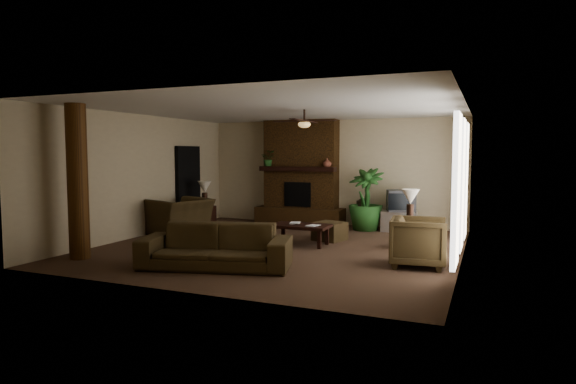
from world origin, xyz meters
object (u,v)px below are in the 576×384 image
at_px(sofa, 215,239).
at_px(coffee_table, 301,227).
at_px(armchair_right, 419,239).
at_px(lamp_right, 410,199).
at_px(lamp_left, 205,189).
at_px(side_table_left, 203,217).
at_px(floor_vase, 363,211).
at_px(tv_stand, 399,221).
at_px(floor_plant, 366,213).
at_px(side_table_right, 409,235).
at_px(log_column, 78,182).
at_px(ottoman, 330,231).
at_px(armchair_left, 180,210).

bearing_deg(sofa, coffee_table, 61.48).
bearing_deg(armchair_right, lamp_right, 7.51).
xyz_separation_m(sofa, lamp_left, (-2.57, 3.75, 0.51)).
bearing_deg(side_table_left, floor_vase, 21.71).
height_order(tv_stand, lamp_right, lamp_right).
height_order(coffee_table, floor_plant, floor_plant).
bearing_deg(coffee_table, floor_vase, 76.96).
bearing_deg(side_table_right, coffee_table, -166.99).
bearing_deg(floor_vase, side_table_left, -158.29).
height_order(log_column, lamp_left, log_column).
height_order(armchair_right, ottoman, armchair_right).
xyz_separation_m(sofa, armchair_left, (-2.55, 2.61, 0.08)).
xyz_separation_m(side_table_left, lamp_right, (5.34, -0.80, 0.73)).
xyz_separation_m(ottoman, lamp_right, (1.78, -0.31, 0.80)).
distance_m(tv_stand, floor_plant, 0.84).
bearing_deg(floor_plant, side_table_left, -163.01).
distance_m(armchair_left, ottoman, 3.60).
distance_m(coffee_table, tv_stand, 3.05).
height_order(armchair_right, tv_stand, armchair_right).
bearing_deg(lamp_right, ottoman, 170.25).
bearing_deg(log_column, armchair_right, 16.56).
bearing_deg(sofa, floor_plant, 59.40).
height_order(armchair_left, lamp_left, lamp_left).
distance_m(side_table_left, side_table_right, 5.37).
distance_m(armchair_right, side_table_left, 6.16).
height_order(coffee_table, lamp_left, lamp_left).
bearing_deg(ottoman, armchair_right, -40.08).
distance_m(coffee_table, lamp_left, 3.48).
xyz_separation_m(ottoman, floor_plant, (0.40, 1.71, 0.23)).
bearing_deg(log_column, floor_plant, 52.34).
distance_m(ottoman, floor_vase, 2.04).
bearing_deg(lamp_left, floor_vase, 21.11).
height_order(side_table_left, lamp_right, lamp_right).
relative_size(log_column, sofa, 1.12).
height_order(log_column, sofa, log_column).
relative_size(floor_vase, side_table_left, 1.40).
distance_m(log_column, floor_vase, 6.84).
bearing_deg(side_table_right, tv_stand, 104.62).
xyz_separation_m(ottoman, side_table_right, (1.75, -0.27, 0.08)).
bearing_deg(armchair_left, tv_stand, 134.20).
xyz_separation_m(armchair_right, side_table_right, (-0.40, 1.54, -0.19)).
height_order(log_column, tv_stand, log_column).
height_order(tv_stand, floor_plant, floor_plant).
relative_size(sofa, armchair_right, 2.70).
bearing_deg(lamp_right, sofa, -133.64).
bearing_deg(armchair_right, sofa, 107.66).
height_order(ottoman, tv_stand, tv_stand).
bearing_deg(ottoman, side_table_right, -8.84).
distance_m(floor_vase, lamp_right, 2.83).
bearing_deg(tv_stand, log_column, -136.89).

